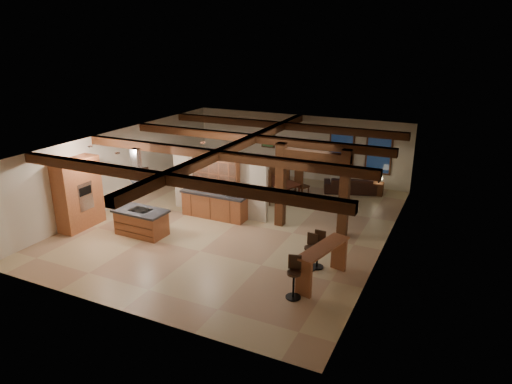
# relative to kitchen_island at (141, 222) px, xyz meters

# --- Properties ---
(ground) EXTENTS (12.00, 12.00, 0.00)m
(ground) POSITION_rel_kitchen_island_xyz_m (2.40, 2.22, -0.44)
(ground) COLOR tan
(ground) RESTS_ON ground
(room_walls) EXTENTS (12.00, 12.00, 12.00)m
(room_walls) POSITION_rel_kitchen_island_xyz_m (2.40, 2.22, 1.34)
(room_walls) COLOR beige
(room_walls) RESTS_ON ground
(ceiling_beams) EXTENTS (10.00, 12.00, 0.28)m
(ceiling_beams) POSITION_rel_kitchen_island_xyz_m (2.40, 2.22, 2.32)
(ceiling_beams) COLOR #381C0E
(ceiling_beams) RESTS_ON room_walls
(timber_posts) EXTENTS (2.50, 0.30, 2.90)m
(timber_posts) POSITION_rel_kitchen_island_xyz_m (4.90, 2.72, 1.33)
(timber_posts) COLOR #381C0E
(timber_posts) RESTS_ON ground
(partition_wall) EXTENTS (3.80, 0.18, 2.20)m
(partition_wall) POSITION_rel_kitchen_island_xyz_m (1.40, 2.72, 0.66)
(partition_wall) COLOR beige
(partition_wall) RESTS_ON ground
(pantry_cabinet) EXTENTS (0.67, 1.60, 2.40)m
(pantry_cabinet) POSITION_rel_kitchen_island_xyz_m (-2.26, -0.38, 0.76)
(pantry_cabinet) COLOR #9F5D33
(pantry_cabinet) RESTS_ON ground
(back_counter) EXTENTS (2.50, 0.66, 0.94)m
(back_counter) POSITION_rel_kitchen_island_xyz_m (1.40, 2.33, 0.04)
(back_counter) COLOR #9F5D33
(back_counter) RESTS_ON ground
(upper_display_cabinet) EXTENTS (1.80, 0.36, 0.95)m
(upper_display_cabinet) POSITION_rel_kitchen_island_xyz_m (1.40, 2.53, 1.41)
(upper_display_cabinet) COLOR #9F5D33
(upper_display_cabinet) RESTS_ON partition_wall
(range_hood) EXTENTS (1.10, 1.10, 1.40)m
(range_hood) POSITION_rel_kitchen_island_xyz_m (0.00, 0.00, 1.34)
(range_hood) COLOR silver
(range_hood) RESTS_ON room_walls
(back_windows) EXTENTS (2.70, 0.07, 1.70)m
(back_windows) POSITION_rel_kitchen_island_xyz_m (5.20, 8.16, 1.06)
(back_windows) COLOR #381C0E
(back_windows) RESTS_ON room_walls
(framed_art) EXTENTS (0.65, 0.05, 0.85)m
(framed_art) POSITION_rel_kitchen_island_xyz_m (0.90, 8.16, 1.26)
(framed_art) COLOR #381C0E
(framed_art) RESTS_ON room_walls
(recessed_cans) EXTENTS (3.16, 2.46, 0.03)m
(recessed_cans) POSITION_rel_kitchen_island_xyz_m (-0.13, 0.29, 2.43)
(recessed_cans) COLOR silver
(recessed_cans) RESTS_ON room_walls
(kitchen_island) EXTENTS (1.77, 0.97, 0.87)m
(kitchen_island) POSITION_rel_kitchen_island_xyz_m (0.00, 0.00, 0.00)
(kitchen_island) COLOR #9F5D33
(kitchen_island) RESTS_ON ground
(dining_table) EXTENTS (2.10, 1.68, 0.65)m
(dining_table) POSITION_rel_kitchen_island_xyz_m (2.57, 5.32, -0.11)
(dining_table) COLOR #431C10
(dining_table) RESTS_ON ground
(sofa) EXTENTS (2.38, 1.54, 0.65)m
(sofa) POSITION_rel_kitchen_island_xyz_m (5.15, 7.19, -0.11)
(sofa) COLOR black
(sofa) RESTS_ON ground
(microwave) EXTENTS (0.47, 0.33, 0.26)m
(microwave) POSITION_rel_kitchen_island_xyz_m (2.17, 2.33, 0.63)
(microwave) COLOR silver
(microwave) RESTS_ON back_counter
(bar_counter) EXTENTS (0.94, 2.02, 1.03)m
(bar_counter) POSITION_rel_kitchen_island_xyz_m (6.31, -0.39, 0.26)
(bar_counter) COLOR #9F5D33
(bar_counter) RESTS_ON ground
(side_table) EXTENTS (0.44, 0.44, 0.52)m
(side_table) POSITION_rel_kitchen_island_xyz_m (6.24, 7.33, -0.18)
(side_table) COLOR #381C0E
(side_table) RESTS_ON ground
(table_lamp) EXTENTS (0.31, 0.31, 0.36)m
(table_lamp) POSITION_rel_kitchen_island_xyz_m (6.24, 7.33, 0.34)
(table_lamp) COLOR black
(table_lamp) RESTS_ON side_table
(bar_stool_a) EXTENTS (0.40, 0.41, 1.11)m
(bar_stool_a) POSITION_rel_kitchen_island_xyz_m (5.90, -1.43, 0.12)
(bar_stool_a) COLOR black
(bar_stool_a) RESTS_ON ground
(bar_stool_b) EXTENTS (0.36, 0.36, 1.03)m
(bar_stool_b) POSITION_rel_kitchen_island_xyz_m (5.79, 0.17, 0.09)
(bar_stool_b) COLOR black
(bar_stool_b) RESTS_ON ground
(bar_stool_c) EXTENTS (0.38, 0.38, 1.08)m
(bar_stool_c) POSITION_rel_kitchen_island_xyz_m (5.95, 0.35, 0.11)
(bar_stool_c) COLOR black
(bar_stool_c) RESTS_ON ground
(dining_chairs) EXTENTS (2.49, 2.49, 1.25)m
(dining_chairs) POSITION_rel_kitchen_island_xyz_m (2.57, 5.32, 0.20)
(dining_chairs) COLOR #381C0E
(dining_chairs) RESTS_ON ground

